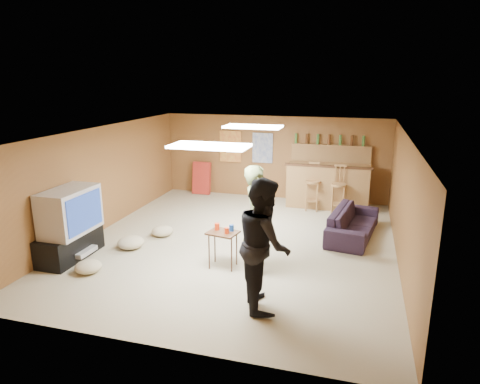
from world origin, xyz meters
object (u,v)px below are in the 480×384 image
(tray_table, at_px, (223,249))
(tv_body, at_px, (70,211))
(sofa, at_px, (353,223))
(person_olive, at_px, (256,219))
(person_black, at_px, (264,244))
(bar_counter, at_px, (328,186))

(tray_table, bearing_deg, tv_body, -171.84)
(sofa, bearing_deg, tray_table, 144.04)
(person_olive, height_order, tray_table, person_olive)
(person_olive, distance_m, person_black, 1.19)
(person_black, bearing_deg, bar_counter, -26.83)
(person_olive, bearing_deg, tv_body, 79.37)
(person_black, bearing_deg, person_olive, -2.70)
(person_olive, xyz_separation_m, person_black, (0.38, -1.13, 0.03))
(person_olive, bearing_deg, bar_counter, -30.92)
(person_olive, height_order, person_black, person_black)
(tv_body, relative_size, tray_table, 1.71)
(bar_counter, distance_m, tray_table, 4.31)
(bar_counter, relative_size, person_olive, 1.10)
(bar_counter, height_order, tray_table, bar_counter)
(tv_body, bearing_deg, sofa, 27.54)
(bar_counter, relative_size, sofa, 1.02)
(person_olive, xyz_separation_m, sofa, (1.55, 2.06, -0.62))
(bar_counter, bearing_deg, sofa, -70.46)
(tv_body, bearing_deg, tray_table, 8.16)
(bar_counter, distance_m, person_olive, 4.09)
(person_olive, xyz_separation_m, tray_table, (-0.57, -0.08, -0.59))
(sofa, relative_size, tray_table, 3.06)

